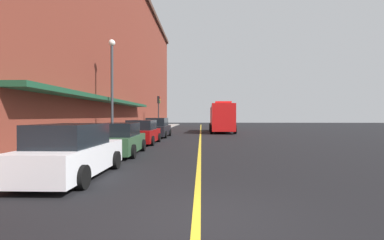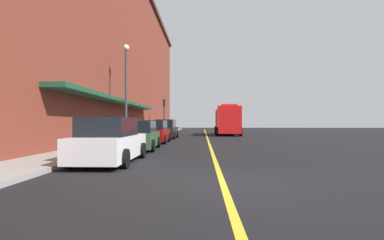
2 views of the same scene
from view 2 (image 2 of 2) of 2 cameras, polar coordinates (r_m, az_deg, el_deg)
name	(u,v)px [view 2 (image 2 of 2)]	position (r m, az deg, el deg)	size (l,w,h in m)	color
ground_plane	(207,136)	(32.63, 2.81, -3.11)	(112.00, 112.00, 0.00)	black
sidewalk_left	(150,135)	(33.12, -7.99, -2.93)	(2.40, 70.00, 0.15)	gray
lane_center_stripe	(207,136)	(32.63, 2.81, -3.10)	(0.16, 70.00, 0.01)	gold
brick_building_left	(73,51)	(35.33, -21.68, 12.03)	(15.04, 64.00, 18.25)	maroon
parked_car_0	(110,141)	(11.44, -15.30, -3.97)	(2.02, 4.64, 1.66)	silver
parked_car_1	(139,136)	(16.53, -9.97, -3.04)	(2.09, 4.47, 1.57)	#2D5133
parked_car_2	(154,132)	(22.03, -7.18, -2.34)	(2.07, 4.45, 1.64)	maroon
parked_car_3	(166,130)	(28.27, -4.99, -1.83)	(2.11, 4.90, 1.77)	black
fire_truck	(227,121)	(36.24, 6.69, -0.18)	(2.91, 8.94, 3.53)	red
parking_meter_0	(143,128)	(24.90, -9.30, -1.47)	(0.14, 0.18, 1.33)	#4C4C51
parking_meter_1	(149,127)	(27.70, -8.15, -1.37)	(0.14, 0.18, 1.33)	#4C4C51
street_lamp_left	(126,82)	(22.14, -12.43, 7.09)	(0.44, 0.44, 6.94)	#33383D
traffic_light_near	(164,109)	(38.00, -5.31, 2.02)	(0.38, 0.36, 4.30)	#232326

